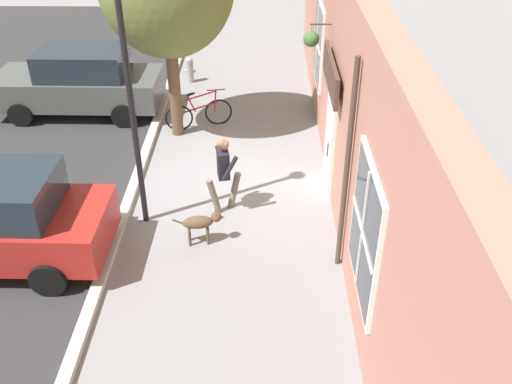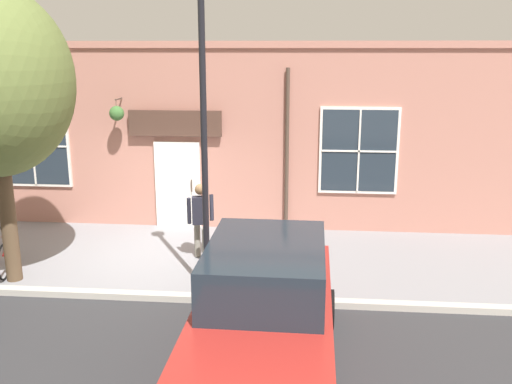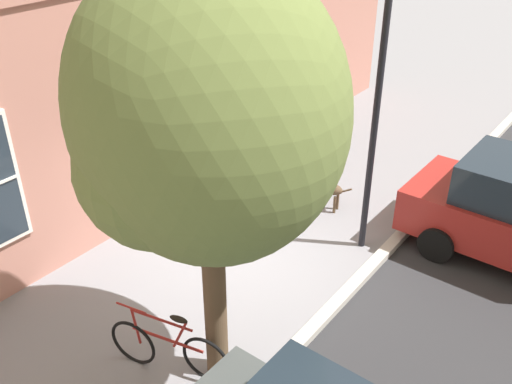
{
  "view_description": "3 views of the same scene",
  "coord_description": "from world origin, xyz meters",
  "px_view_note": "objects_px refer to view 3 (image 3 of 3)",
  "views": [
    {
      "loc": [
        -0.75,
        10.62,
        6.64
      ],
      "look_at": [
        -0.66,
        2.2,
        1.15
      ],
      "focal_mm": 40.0,
      "sensor_mm": 36.0,
      "label": 1
    },
    {
      "loc": [
        10.98,
        3.21,
        4.29
      ],
      "look_at": [
        -1.16,
        2.11,
        1.17
      ],
      "focal_mm": 40.0,
      "sensor_mm": 36.0,
      "label": 2
    },
    {
      "loc": [
        5.05,
        -6.3,
        5.88
      ],
      "look_at": [
        0.07,
        0.29,
        1.12
      ],
      "focal_mm": 40.0,
      "sensor_mm": 36.0,
      "label": 3
    }
  ],
  "objects_px": {
    "street_tree_by_curb": "(198,122)",
    "leaning_bicycle": "(168,348)",
    "pedestrian_walking": "(279,181)",
    "dog_on_leash": "(326,188)",
    "street_lamp": "(383,50)"
  },
  "relations": [
    {
      "from": "dog_on_leash",
      "to": "street_lamp",
      "type": "distance_m",
      "value": 3.34
    },
    {
      "from": "pedestrian_walking",
      "to": "leaning_bicycle",
      "type": "bearing_deg",
      "value": -76.95
    },
    {
      "from": "pedestrian_walking",
      "to": "street_lamp",
      "type": "distance_m",
      "value": 3.0
    },
    {
      "from": "street_tree_by_curb",
      "to": "pedestrian_walking",
      "type": "bearing_deg",
      "value": 111.21
    },
    {
      "from": "pedestrian_walking",
      "to": "street_lamp",
      "type": "xyz_separation_m",
      "value": [
        1.54,
        0.39,
        2.54
      ]
    },
    {
      "from": "street_tree_by_curb",
      "to": "street_lamp",
      "type": "xyz_separation_m",
      "value": [
        0.22,
        3.81,
        -0.08
      ]
    },
    {
      "from": "pedestrian_walking",
      "to": "dog_on_leash",
      "type": "xyz_separation_m",
      "value": [
        0.36,
        1.09,
        -0.51
      ]
    },
    {
      "from": "street_tree_by_curb",
      "to": "street_lamp",
      "type": "relative_size",
      "value": 0.99
    },
    {
      "from": "dog_on_leash",
      "to": "leaning_bicycle",
      "type": "relative_size",
      "value": 0.58
    },
    {
      "from": "street_tree_by_curb",
      "to": "leaning_bicycle",
      "type": "relative_size",
      "value": 3.21
    },
    {
      "from": "pedestrian_walking",
      "to": "leaning_bicycle",
      "type": "xyz_separation_m",
      "value": [
        0.86,
        -3.72,
        -0.58
      ]
    },
    {
      "from": "leaning_bicycle",
      "to": "street_lamp",
      "type": "bearing_deg",
      "value": 80.6
    },
    {
      "from": "pedestrian_walking",
      "to": "leaning_bicycle",
      "type": "relative_size",
      "value": 0.96
    },
    {
      "from": "pedestrian_walking",
      "to": "leaning_bicycle",
      "type": "height_order",
      "value": "pedestrian_walking"
    },
    {
      "from": "pedestrian_walking",
      "to": "street_lamp",
      "type": "bearing_deg",
      "value": 14.29
    }
  ]
}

